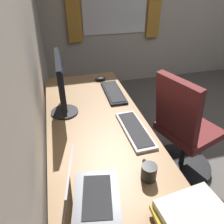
% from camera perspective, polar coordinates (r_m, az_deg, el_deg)
% --- Properties ---
extents(wall_back, '(5.02, 0.10, 2.60)m').
position_cam_1_polar(wall_back, '(1.18, -24.86, 14.79)').
color(wall_back, beige).
rests_on(wall_back, ground).
extents(desk, '(2.15, 0.68, 0.73)m').
position_cam_1_polar(desk, '(1.38, -2.04, -10.27)').
color(desk, '#936D47').
rests_on(desk, ground).
extents(drawer_pedestal, '(0.40, 0.51, 0.69)m').
position_cam_1_polar(drawer_pedestal, '(1.88, -5.45, -9.33)').
color(drawer_pedestal, '#936D47').
rests_on(drawer_pedestal, ground).
extents(monitor_primary, '(0.47, 0.20, 0.42)m').
position_cam_1_polar(monitor_primary, '(1.54, -13.29, 7.40)').
color(monitor_primary, black).
rests_on(monitor_primary, desk).
extents(laptop_leftmost, '(0.34, 0.30, 0.21)m').
position_cam_1_polar(laptop_leftmost, '(1.04, -6.91, -20.14)').
color(laptop_leftmost, '#595B60').
rests_on(laptop_leftmost, desk).
extents(keyboard_main, '(0.42, 0.15, 0.02)m').
position_cam_1_polar(keyboard_main, '(1.87, 0.35, 5.22)').
color(keyboard_main, black).
rests_on(keyboard_main, desk).
extents(keyboard_spare, '(0.42, 0.15, 0.02)m').
position_cam_1_polar(keyboard_spare, '(1.43, 6.05, -4.62)').
color(keyboard_spare, silver).
rests_on(keyboard_spare, desk).
extents(mouse_main, '(0.06, 0.10, 0.03)m').
position_cam_1_polar(mouse_main, '(2.11, -3.08, 8.74)').
color(mouse_main, black).
rests_on(mouse_main, desk).
extents(book_stack_near, '(0.26, 0.30, 0.08)m').
position_cam_1_polar(book_stack_near, '(1.03, 20.86, -25.24)').
color(book_stack_near, black).
rests_on(book_stack_near, desk).
extents(coffee_mug, '(0.12, 0.08, 0.09)m').
position_cam_1_polar(coffee_mug, '(1.13, 9.61, -15.24)').
color(coffee_mug, black).
rests_on(coffee_mug, desk).
extents(office_chair, '(0.56, 0.60, 0.97)m').
position_cam_1_polar(office_chair, '(1.95, 18.14, -5.33)').
color(office_chair, maroon).
rests_on(office_chair, ground).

